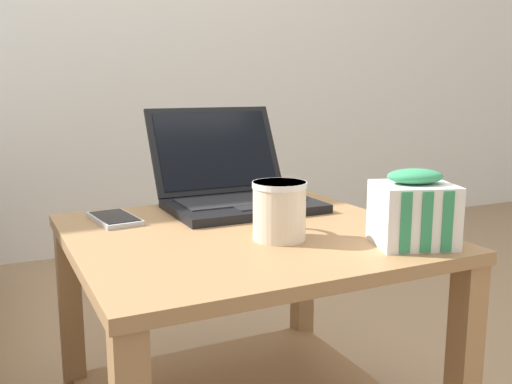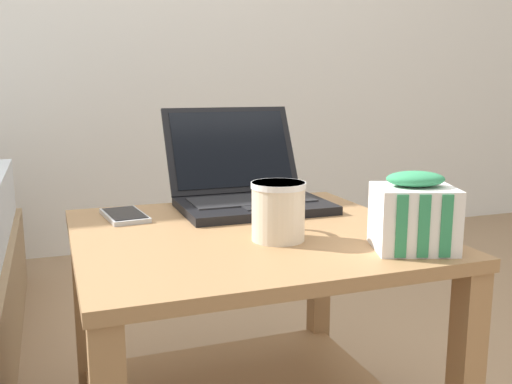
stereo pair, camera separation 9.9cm
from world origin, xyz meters
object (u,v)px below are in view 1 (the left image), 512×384
snack_bag (413,211)px  cell_phone (115,218)px  laptop (234,186)px  mug_front_left (279,207)px

snack_bag → cell_phone: bearing=136.8°
cell_phone → snack_bag: bearing=-43.2°
snack_bag → cell_phone: size_ratio=1.06×
snack_bag → cell_phone: 0.57m
laptop → snack_bag: bearing=-71.1°
laptop → snack_bag: size_ratio=2.09×
laptop → cell_phone: bearing=-173.7°
laptop → snack_bag: 0.44m
snack_bag → laptop: bearing=108.9°
snack_bag → mug_front_left: bearing=144.6°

